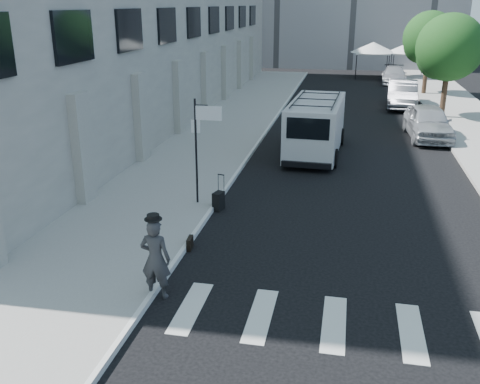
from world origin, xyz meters
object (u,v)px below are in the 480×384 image
at_px(businessman, 156,259).
at_px(suitcase, 219,201).
at_px(parked_car_a, 428,122).
at_px(briefcase, 190,243).
at_px(parked_car_b, 402,94).
at_px(parked_car_c, 394,75).
at_px(cargo_van, 316,126).

distance_m(businessman, suitcase, 5.73).
bearing_deg(parked_car_a, suitcase, -127.58).
relative_size(businessman, parked_car_a, 0.40).
height_order(briefcase, parked_car_b, parked_car_b).
height_order(suitcase, parked_car_b, parked_car_b).
xyz_separation_m(parked_car_a, parked_car_c, (-0.36, 20.07, -0.14)).
xyz_separation_m(suitcase, cargo_van, (2.63, 7.86, 0.94)).
height_order(briefcase, parked_car_a, parked_car_a).
xyz_separation_m(cargo_van, parked_car_a, (5.36, 3.97, -0.42)).
height_order(businessman, parked_car_c, businessman).
bearing_deg(parked_car_b, cargo_van, -107.52).
bearing_deg(businessman, cargo_van, -99.87).
relative_size(suitcase, parked_car_c, 0.25).
bearing_deg(parked_car_a, parked_car_b, 90.38).
height_order(cargo_van, parked_car_a, cargo_van).
xyz_separation_m(suitcase, parked_car_b, (7.40, 20.48, 0.54)).
xyz_separation_m(businessman, cargo_van, (2.71, 13.55, 0.28)).
xyz_separation_m(briefcase, parked_car_b, (7.47, 23.53, 0.69)).
bearing_deg(suitcase, cargo_van, 86.38).
bearing_deg(parked_car_b, parked_car_c, 91.98).
distance_m(suitcase, parked_car_a, 14.28).
xyz_separation_m(suitcase, parked_car_c, (7.63, 31.90, 0.38)).
relative_size(businessman, parked_car_b, 0.37).
relative_size(businessman, cargo_van, 0.30).
relative_size(briefcase, suitcase, 0.37).
relative_size(suitcase, parked_car_a, 0.24).
bearing_deg(cargo_van, businessman, -98.77).
height_order(briefcase, suitcase, suitcase).
height_order(briefcase, cargo_van, cargo_van).
xyz_separation_m(parked_car_a, parked_car_b, (-0.59, 8.65, 0.02)).
distance_m(parked_car_a, parked_car_b, 8.67).
relative_size(suitcase, cargo_van, 0.18).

